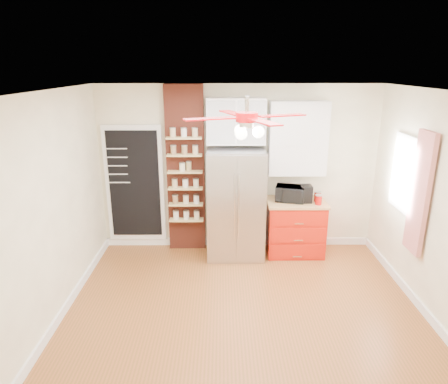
{
  "coord_description": "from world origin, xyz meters",
  "views": [
    {
      "loc": [
        -0.28,
        -4.33,
        2.95
      ],
      "look_at": [
        -0.24,
        0.9,
        1.3
      ],
      "focal_mm": 32.0,
      "sensor_mm": 36.0,
      "label": 1
    }
  ],
  "objects_px": {
    "canister_left": "(318,200)",
    "pantry_jar_oats": "(182,167)",
    "red_cabinet": "(295,227)",
    "fridge": "(236,204)",
    "ceiling_fan": "(247,118)",
    "coffee_maker": "(306,194)",
    "toaster_oven": "(290,194)"
  },
  "relations": [
    {
      "from": "canister_left",
      "to": "pantry_jar_oats",
      "type": "distance_m",
      "value": 2.18
    },
    {
      "from": "red_cabinet",
      "to": "fridge",
      "type": "bearing_deg",
      "value": -177.05
    },
    {
      "from": "ceiling_fan",
      "to": "coffee_maker",
      "type": "height_order",
      "value": "ceiling_fan"
    },
    {
      "from": "toaster_oven",
      "to": "canister_left",
      "type": "bearing_deg",
      "value": -8.84
    },
    {
      "from": "red_cabinet",
      "to": "coffee_maker",
      "type": "bearing_deg",
      "value": -15.06
    },
    {
      "from": "coffee_maker",
      "to": "canister_left",
      "type": "height_order",
      "value": "coffee_maker"
    },
    {
      "from": "fridge",
      "to": "canister_left",
      "type": "height_order",
      "value": "fridge"
    },
    {
      "from": "coffee_maker",
      "to": "pantry_jar_oats",
      "type": "distance_m",
      "value": 1.99
    },
    {
      "from": "pantry_jar_oats",
      "to": "ceiling_fan",
      "type": "bearing_deg",
      "value": -63.38
    },
    {
      "from": "fridge",
      "to": "toaster_oven",
      "type": "height_order",
      "value": "fridge"
    },
    {
      "from": "fridge",
      "to": "toaster_oven",
      "type": "xyz_separation_m",
      "value": [
        0.86,
        0.05,
        0.15
      ]
    },
    {
      "from": "fridge",
      "to": "red_cabinet",
      "type": "distance_m",
      "value": 1.06
    },
    {
      "from": "coffee_maker",
      "to": "pantry_jar_oats",
      "type": "xyz_separation_m",
      "value": [
        -1.95,
        0.13,
        0.4
      ]
    },
    {
      "from": "fridge",
      "to": "coffee_maker",
      "type": "height_order",
      "value": "fridge"
    },
    {
      "from": "red_cabinet",
      "to": "pantry_jar_oats",
      "type": "distance_m",
      "value": 2.06
    },
    {
      "from": "fridge",
      "to": "coffee_maker",
      "type": "relative_size",
      "value": 6.44
    },
    {
      "from": "toaster_oven",
      "to": "canister_left",
      "type": "relative_size",
      "value": 3.09
    },
    {
      "from": "coffee_maker",
      "to": "pantry_jar_oats",
      "type": "bearing_deg",
      "value": 174.53
    },
    {
      "from": "ceiling_fan",
      "to": "coffee_maker",
      "type": "bearing_deg",
      "value": 57.18
    },
    {
      "from": "ceiling_fan",
      "to": "pantry_jar_oats",
      "type": "bearing_deg",
      "value": 116.62
    },
    {
      "from": "toaster_oven",
      "to": "fridge",
      "type": "bearing_deg",
      "value": -162.74
    },
    {
      "from": "ceiling_fan",
      "to": "canister_left",
      "type": "relative_size",
      "value": 9.67
    },
    {
      "from": "red_cabinet",
      "to": "ceiling_fan",
      "type": "height_order",
      "value": "ceiling_fan"
    },
    {
      "from": "fridge",
      "to": "coffee_maker",
      "type": "bearing_deg",
      "value": 0.65
    },
    {
      "from": "red_cabinet",
      "to": "toaster_oven",
      "type": "bearing_deg",
      "value": 178.06
    },
    {
      "from": "fridge",
      "to": "ceiling_fan",
      "type": "relative_size",
      "value": 1.25
    },
    {
      "from": "fridge",
      "to": "red_cabinet",
      "type": "relative_size",
      "value": 1.86
    },
    {
      "from": "toaster_oven",
      "to": "pantry_jar_oats",
      "type": "relative_size",
      "value": 3.68
    },
    {
      "from": "canister_left",
      "to": "ceiling_fan",
      "type": "bearing_deg",
      "value": -129.09
    },
    {
      "from": "pantry_jar_oats",
      "to": "canister_left",
      "type": "bearing_deg",
      "value": -7.15
    },
    {
      "from": "ceiling_fan",
      "to": "toaster_oven",
      "type": "distance_m",
      "value": 2.34
    },
    {
      "from": "ceiling_fan",
      "to": "toaster_oven",
      "type": "xyz_separation_m",
      "value": [
        0.81,
        1.68,
        -1.4
      ]
    }
  ]
}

